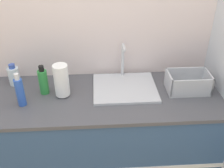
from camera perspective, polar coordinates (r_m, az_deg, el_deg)
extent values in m
cube|color=silver|center=(2.17, -2.63, 11.77)|extent=(4.23, 0.06, 2.60)
cube|color=#33517A|center=(2.32, -1.88, -11.97)|extent=(1.83, 0.67, 0.87)
cube|color=#4C4C51|center=(2.03, -2.11, -2.79)|extent=(1.86, 0.69, 0.03)
cube|color=silver|center=(2.09, 2.79, -0.82)|extent=(0.50, 0.43, 0.02)
cylinder|color=silver|center=(2.19, 2.35, 5.28)|extent=(0.02, 0.02, 0.28)
cylinder|color=silver|center=(2.08, 2.60, 7.98)|extent=(0.02, 0.12, 0.02)
cylinder|color=#4C4C51|center=(2.05, -10.59, -2.29)|extent=(0.08, 0.08, 0.01)
cylinder|color=white|center=(1.99, -10.96, 0.81)|extent=(0.11, 0.11, 0.25)
cube|color=#B7BABF|center=(2.16, 15.95, -1.15)|extent=(0.32, 0.21, 0.01)
cube|color=#B7BABF|center=(2.05, 17.05, -0.87)|extent=(0.32, 0.01, 0.14)
cube|color=#B7BABF|center=(2.20, 15.50, 1.88)|extent=(0.32, 0.01, 0.14)
cube|color=#B7BABF|center=(2.08, 12.19, 0.43)|extent=(0.01, 0.21, 0.14)
cube|color=#B7BABF|center=(2.18, 20.11, 0.68)|extent=(0.01, 0.21, 0.14)
cylinder|color=silver|center=(2.26, -20.55, 1.62)|extent=(0.09, 0.09, 0.15)
cylinder|color=#334C9E|center=(2.22, -20.99, 3.63)|extent=(0.05, 0.05, 0.03)
cylinder|color=#2D8C3D|center=(2.07, -14.71, 0.41)|extent=(0.07, 0.07, 0.19)
cylinder|color=black|center=(2.01, -15.16, 3.27)|extent=(0.04, 0.04, 0.04)
cylinder|color=#2D56B7|center=(1.98, -19.36, -1.74)|extent=(0.06, 0.06, 0.21)
cylinder|color=silver|center=(1.91, -20.05, 1.50)|extent=(0.03, 0.03, 0.05)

